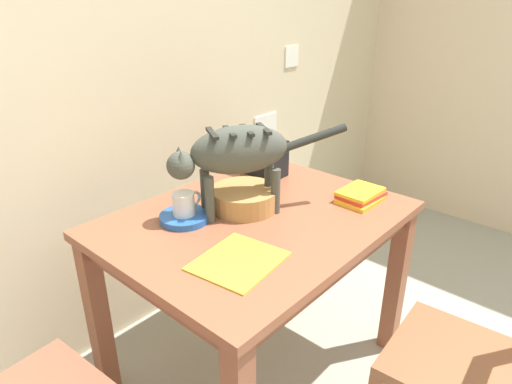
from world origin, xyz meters
The scene contains 10 objects.
wall_rear centered at (0.00, 2.07, 1.25)m, with size 5.00×0.11×2.50m.
dining_table centered at (0.13, 1.38, 0.65)m, with size 1.11×0.87×0.75m.
cat centered at (0.10, 1.45, 0.99)m, with size 0.62×0.40×0.35m.
saucer_bowl centered at (-0.07, 1.55, 0.76)m, with size 0.19×0.19×0.03m, color #2458AF.
coffee_mug centered at (-0.07, 1.55, 0.82)m, with size 0.12×0.08×0.09m.
magazine centered at (-0.14, 1.21, 0.75)m, with size 0.27×0.23×0.01m, color gold.
book_stack centered at (0.52, 1.15, 0.77)m, with size 0.20×0.15×0.05m.
wicker_basket centered at (0.16, 1.46, 0.79)m, with size 0.26×0.26×0.08m.
toaster centered at (0.48, 1.64, 0.83)m, with size 0.12×0.20×0.18m.
wooden_chair_near centered at (0.26, 0.56, 0.45)m, with size 0.45×0.45×0.93m.
Camera 1 is at (-1.02, 0.35, 1.54)m, focal length 31.64 mm.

